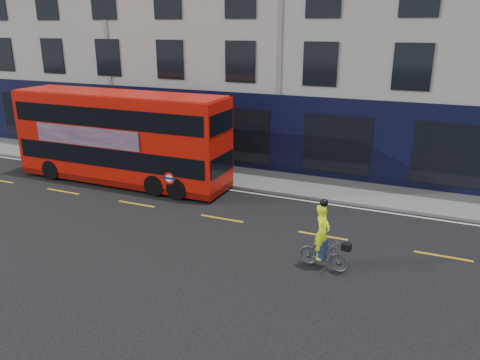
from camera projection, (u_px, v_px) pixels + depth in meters
The scene contains 8 objects.
ground at pixel (204, 233), 16.94m from camera, with size 120.00×120.00×0.00m, color black.
pavement at pixel (266, 180), 22.60m from camera, with size 60.00×3.00×0.12m, color slate.
kerb at pixel (255, 190), 21.29m from camera, with size 60.00×0.12×0.13m, color slate.
building_terrace at pixel (309, 20), 25.91m from camera, with size 50.00×10.07×15.00m.
road_edge_line at pixel (252, 193), 21.05m from camera, with size 58.00×0.10×0.01m, color silver.
lane_dashes at pixel (222, 219), 18.25m from camera, with size 58.00×0.12×0.01m, color #C08A16, non-canonical shape.
bus at pixel (121, 137), 21.94m from camera, with size 10.65×2.50×4.28m.
cyclist at pixel (323, 245), 14.29m from camera, with size 1.68×0.70×2.28m.
Camera 1 is at (7.32, -13.72, 7.13)m, focal length 35.00 mm.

